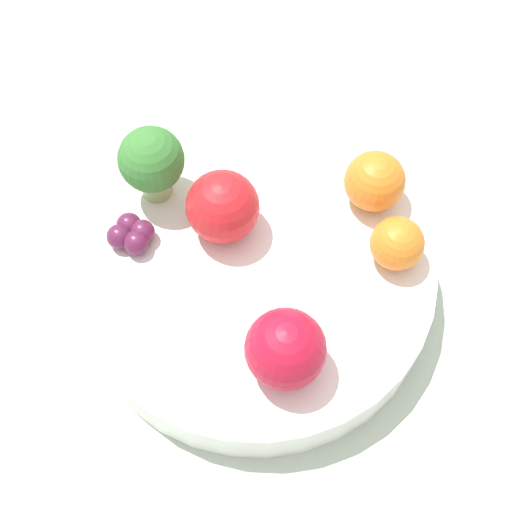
% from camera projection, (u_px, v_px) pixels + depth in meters
% --- Properties ---
extents(ground_plane, '(6.00, 6.00, 0.00)m').
position_uv_depth(ground_plane, '(256.00, 299.00, 0.58)').
color(ground_plane, gray).
extents(table_surface, '(1.20, 1.20, 0.02)m').
position_uv_depth(table_surface, '(256.00, 293.00, 0.57)').
color(table_surface, '#B2C6B2').
rests_on(table_surface, ground_plane).
extents(bowl, '(0.27, 0.27, 0.04)m').
position_uv_depth(bowl, '(256.00, 276.00, 0.54)').
color(bowl, white).
rests_on(bowl, table_surface).
extents(broccoli, '(0.05, 0.05, 0.07)m').
position_uv_depth(broccoli, '(152.00, 162.00, 0.52)').
color(broccoli, '#8CB76B').
rests_on(broccoli, bowl).
extents(apple_red, '(0.05, 0.05, 0.05)m').
position_uv_depth(apple_red, '(223.00, 207.00, 0.52)').
color(apple_red, red).
rests_on(apple_red, bowl).
extents(apple_green, '(0.05, 0.05, 0.05)m').
position_uv_depth(apple_green, '(285.00, 349.00, 0.46)').
color(apple_green, '#B7142D').
rests_on(apple_green, bowl).
extents(orange_front, '(0.04, 0.04, 0.04)m').
position_uv_depth(orange_front, '(397.00, 244.00, 0.51)').
color(orange_front, orange).
rests_on(orange_front, bowl).
extents(orange_back, '(0.05, 0.05, 0.05)m').
position_uv_depth(orange_back, '(375.00, 181.00, 0.53)').
color(orange_back, orange).
rests_on(orange_back, bowl).
extents(grape_cluster, '(0.04, 0.04, 0.02)m').
position_uv_depth(grape_cluster, '(132.00, 234.00, 0.53)').
color(grape_cluster, '#5B1E42').
rests_on(grape_cluster, bowl).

